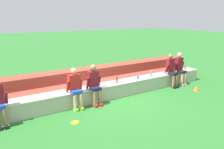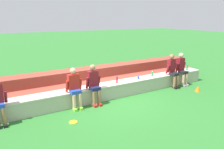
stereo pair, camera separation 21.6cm
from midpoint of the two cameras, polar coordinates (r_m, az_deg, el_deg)
The scene contains 13 objects.
ground_plane at distance 8.15m, azimuth 0.45°, elevation -6.74°, with size 80.00×80.00×0.00m, color #2D752D.
stone_seating_wall at distance 8.27m, azimuth -0.55°, elevation -4.25°, with size 9.89×0.60×0.55m.
brick_bleachers at distance 9.44m, azimuth -4.83°, elevation -1.49°, with size 11.05×1.52×0.85m.
person_left_of_center at distance 7.32m, azimuth -8.99°, elevation -3.21°, with size 0.56×0.51×1.39m.
person_center at distance 7.56m, azimuth -3.97°, elevation -2.32°, with size 0.53×0.53×1.42m.
person_right_of_center at distance 9.84m, azimuth 16.28°, elevation 1.20°, with size 0.50×0.59×1.45m.
person_far_right at distance 10.27m, azimuth 18.46°, elevation 1.65°, with size 0.51×0.58×1.46m.
water_bottle_mid_right at distance 9.44m, azimuth 11.19°, elevation 0.20°, with size 0.07×0.07×0.23m.
water_bottle_near_right at distance 8.31m, azimuth 2.05°, elevation -1.36°, with size 0.07×0.07×0.27m.
water_bottle_center_gap at distance 11.02m, azimuth 19.62°, elevation 1.75°, with size 0.07×0.07×0.24m.
plastic_cup_right_end at distance 8.92m, azimuth 7.63°, elevation -0.83°, with size 0.08×0.08×0.11m, color blue.
frisbee at distance 6.61m, azimuth -9.23°, elevation -12.26°, with size 0.25×0.25×0.02m, color yellow.
sports_cone at distance 9.74m, azimuth 22.21°, elevation -3.50°, with size 0.22×0.22×0.24m, color orange.
Camera 2 is at (-3.83, -6.54, 3.00)m, focal length 34.79 mm.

